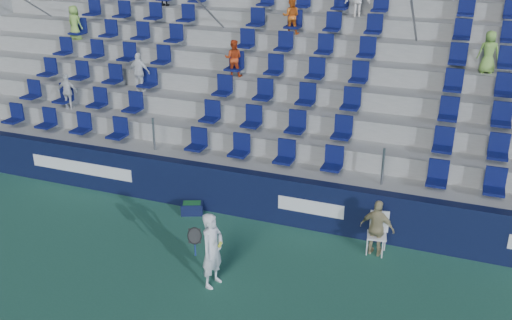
% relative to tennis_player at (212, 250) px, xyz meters
% --- Properties ---
extents(ground, '(70.00, 70.00, 0.00)m').
position_rel_tennis_player_xyz_m(ground, '(-0.29, -0.17, -0.80)').
color(ground, '#2A644E').
rests_on(ground, ground).
extents(sponsor_wall, '(24.00, 0.32, 1.20)m').
position_rel_tennis_player_xyz_m(sponsor_wall, '(-0.29, 2.98, -0.20)').
color(sponsor_wall, '#0E1434').
rests_on(sponsor_wall, ground).
extents(grandstand, '(24.00, 8.17, 6.63)m').
position_rel_tennis_player_xyz_m(grandstand, '(-0.29, 8.08, 1.34)').
color(grandstand, '#A2A29D').
rests_on(grandstand, ground).
extents(tennis_player, '(0.69, 0.66, 1.60)m').
position_rel_tennis_player_xyz_m(tennis_player, '(0.00, 0.00, 0.00)').
color(tennis_player, white).
rests_on(tennis_player, ground).
extents(line_judge_chair, '(0.48, 0.50, 0.95)m').
position_rel_tennis_player_xyz_m(line_judge_chair, '(2.85, 2.48, -0.26)').
color(line_judge_chair, white).
rests_on(line_judge_chair, ground).
extents(line_judge, '(0.80, 0.42, 1.30)m').
position_rel_tennis_player_xyz_m(line_judge, '(2.85, 2.33, -0.15)').
color(line_judge, tan).
rests_on(line_judge, ground).
extents(ball_bin, '(0.63, 0.53, 0.30)m').
position_rel_tennis_player_xyz_m(ball_bin, '(-1.80, 2.58, -0.64)').
color(ball_bin, '#0F1538').
rests_on(ball_bin, ground).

